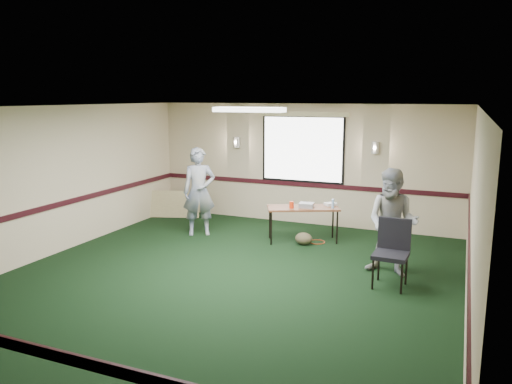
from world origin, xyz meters
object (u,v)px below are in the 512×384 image
at_px(conference_chair, 392,247).
at_px(person_left, 199,192).
at_px(person_right, 393,223).
at_px(folding_table, 303,210).
at_px(projector, 306,205).

bearing_deg(conference_chair, person_left, 164.10).
bearing_deg(person_left, conference_chair, -49.73).
distance_m(conference_chair, person_right, 0.55).
bearing_deg(folding_table, projector, -38.71).
bearing_deg(person_right, conference_chair, -73.17).
relative_size(conference_chair, person_right, 0.59).
height_order(folding_table, conference_chair, conference_chair).
xyz_separation_m(folding_table, person_left, (-2.15, -0.35, 0.26)).
xyz_separation_m(projector, conference_chair, (1.89, -1.70, -0.15)).
relative_size(conference_chair, person_left, 0.56).
bearing_deg(conference_chair, folding_table, 141.35).
xyz_separation_m(folding_table, conference_chair, (1.96, -1.71, -0.05)).
xyz_separation_m(person_left, person_right, (4.04, -0.90, -0.05)).
bearing_deg(projector, conference_chair, -49.60).
relative_size(person_left, person_right, 1.05).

